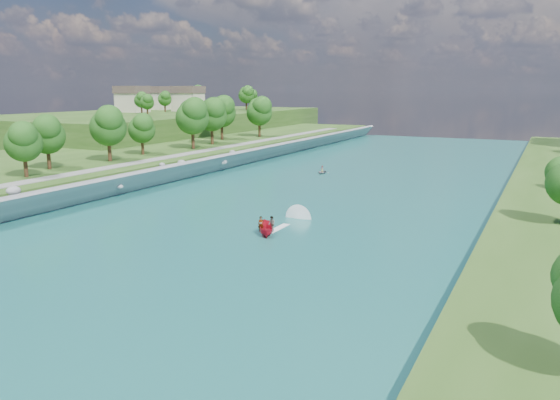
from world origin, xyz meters
The scene contains 11 objects.
ground centered at (0.00, 0.00, 0.00)m, with size 260.00×260.00×0.00m, color #2D5119.
river_water centered at (0.00, 20.00, 0.05)m, with size 55.00×240.00×0.10m, color #185C57.
berm_west centered at (-50.00, 20.00, 1.75)m, with size 45.00×240.00×3.50m, color #2D5119.
ridge_west centered at (-82.50, 95.00, 4.50)m, with size 60.00×120.00×9.00m, color #2D5119.
riprap_bank centered at (-25.86, 19.59, 1.82)m, with size 4.23×236.00×4.49m.
riverside_path centered at (-32.50, 20.00, 3.55)m, with size 3.00×200.00×0.10m, color gray.
ridge_houses centered at (-88.67, 100.00, 13.31)m, with size 29.50×29.50×8.40m.
trees_west centered at (-39.71, 4.82, 9.75)m, with size 17.47×153.40×13.99m.
trees_ridge centered at (-73.17, 105.61, 13.53)m, with size 21.81×61.05×10.20m.
motorboat centered at (5.02, 2.79, 0.79)m, with size 3.60×18.92×2.20m.
raft centered at (-6.69, 46.97, 0.46)m, with size 2.72×3.48×1.51m.
Camera 1 is at (33.15, -51.80, 16.35)m, focal length 35.00 mm.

